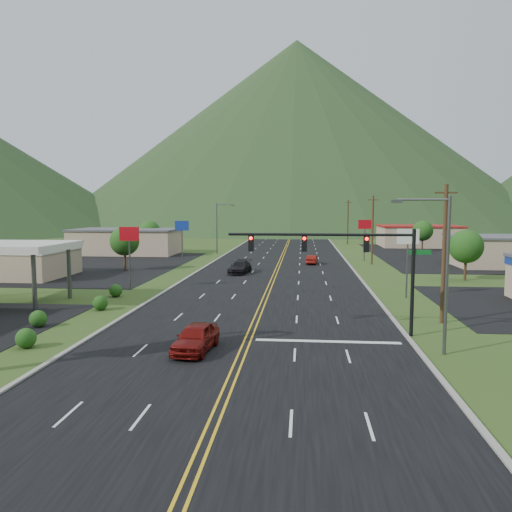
# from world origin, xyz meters

# --- Properties ---
(ground) EXTENTS (500.00, 500.00, 0.00)m
(ground) POSITION_xyz_m (0.00, 0.00, 0.00)
(ground) COLOR #2E4418
(ground) RESTS_ON ground
(road) EXTENTS (20.00, 460.00, 0.04)m
(road) POSITION_xyz_m (0.00, 0.00, 0.00)
(road) COLOR black
(road) RESTS_ON ground
(curb_east) EXTENTS (0.30, 460.00, 0.14)m
(curb_east) POSITION_xyz_m (10.15, 0.00, 0.00)
(curb_east) COLOR gray
(curb_east) RESTS_ON ground
(traffic_signal) EXTENTS (13.10, 0.43, 7.00)m
(traffic_signal) POSITION_xyz_m (6.48, 14.00, 5.33)
(traffic_signal) COLOR black
(traffic_signal) RESTS_ON ground
(streetlight_east) EXTENTS (3.28, 0.25, 9.00)m
(streetlight_east) POSITION_xyz_m (11.18, 10.00, 5.18)
(streetlight_east) COLOR #59595E
(streetlight_east) RESTS_ON ground
(streetlight_west) EXTENTS (3.28, 0.25, 9.00)m
(streetlight_west) POSITION_xyz_m (-11.68, 70.00, 5.18)
(streetlight_west) COLOR #59595E
(streetlight_west) RESTS_ON ground
(gas_canopy) EXTENTS (10.00, 8.00, 5.30)m
(gas_canopy) POSITION_xyz_m (-22.00, 22.00, 4.87)
(gas_canopy) COLOR white
(gas_canopy) RESTS_ON ground
(building_west_mid) EXTENTS (14.40, 10.40, 4.10)m
(building_west_mid) POSITION_xyz_m (-32.00, 38.00, 2.27)
(building_west_mid) COLOR tan
(building_west_mid) RESTS_ON ground
(building_west_far) EXTENTS (18.40, 11.40, 4.50)m
(building_west_far) POSITION_xyz_m (-28.00, 68.00, 2.26)
(building_west_far) COLOR tan
(building_west_far) RESTS_ON ground
(building_east_mid) EXTENTS (14.40, 11.40, 4.30)m
(building_east_mid) POSITION_xyz_m (32.00, 55.00, 2.16)
(building_east_mid) COLOR tan
(building_east_mid) RESTS_ON ground
(building_east_far) EXTENTS (16.40, 12.40, 4.50)m
(building_east_far) POSITION_xyz_m (28.00, 90.00, 2.26)
(building_east_far) COLOR tan
(building_east_far) RESTS_ON ground
(pole_sign_west_a) EXTENTS (2.00, 0.18, 6.40)m
(pole_sign_west_a) POSITION_xyz_m (-14.00, 30.00, 5.05)
(pole_sign_west_a) COLOR #59595E
(pole_sign_west_a) RESTS_ON ground
(pole_sign_west_b) EXTENTS (2.00, 0.18, 6.40)m
(pole_sign_west_b) POSITION_xyz_m (-14.00, 52.00, 5.05)
(pole_sign_west_b) COLOR #59595E
(pole_sign_west_b) RESTS_ON ground
(pole_sign_east_a) EXTENTS (2.00, 0.18, 6.40)m
(pole_sign_east_a) POSITION_xyz_m (13.00, 28.00, 5.05)
(pole_sign_east_a) COLOR #59595E
(pole_sign_east_a) RESTS_ON ground
(pole_sign_east_b) EXTENTS (2.00, 0.18, 6.40)m
(pole_sign_east_b) POSITION_xyz_m (13.00, 60.00, 5.05)
(pole_sign_east_b) COLOR #59595E
(pole_sign_east_b) RESTS_ON ground
(tree_west_a) EXTENTS (3.84, 3.84, 5.82)m
(tree_west_a) POSITION_xyz_m (-20.00, 45.00, 3.89)
(tree_west_a) COLOR #382314
(tree_west_a) RESTS_ON ground
(tree_west_b) EXTENTS (3.84, 3.84, 5.82)m
(tree_west_b) POSITION_xyz_m (-25.00, 72.00, 3.89)
(tree_west_b) COLOR #382314
(tree_west_b) RESTS_ON ground
(tree_east_a) EXTENTS (3.84, 3.84, 5.82)m
(tree_east_a) POSITION_xyz_m (22.00, 40.00, 3.89)
(tree_east_a) COLOR #382314
(tree_east_a) RESTS_ON ground
(tree_east_b) EXTENTS (3.84, 3.84, 5.82)m
(tree_east_b) POSITION_xyz_m (26.00, 78.00, 3.89)
(tree_east_b) COLOR #382314
(tree_east_b) RESTS_ON ground
(utility_pole_a) EXTENTS (1.60, 0.28, 10.00)m
(utility_pole_a) POSITION_xyz_m (13.50, 18.00, 5.13)
(utility_pole_a) COLOR #382314
(utility_pole_a) RESTS_ON ground
(utility_pole_b) EXTENTS (1.60, 0.28, 10.00)m
(utility_pole_b) POSITION_xyz_m (13.50, 55.00, 5.13)
(utility_pole_b) COLOR #382314
(utility_pole_b) RESTS_ON ground
(utility_pole_c) EXTENTS (1.60, 0.28, 10.00)m
(utility_pole_c) POSITION_xyz_m (13.50, 95.00, 5.13)
(utility_pole_c) COLOR #382314
(utility_pole_c) RESTS_ON ground
(utility_pole_d) EXTENTS (1.60, 0.28, 10.00)m
(utility_pole_d) POSITION_xyz_m (13.50, 135.00, 5.13)
(utility_pole_d) COLOR #382314
(utility_pole_d) RESTS_ON ground
(mountain_n) EXTENTS (220.00, 220.00, 85.00)m
(mountain_n) POSITION_xyz_m (0.00, 220.00, 42.50)
(mountain_n) COLOR #1B3418
(mountain_n) RESTS_ON ground
(car_red_near) EXTENTS (2.37, 4.89, 1.61)m
(car_red_near) POSITION_xyz_m (-2.74, 9.19, 0.80)
(car_red_near) COLOR maroon
(car_red_near) RESTS_ON ground
(car_dark_mid) EXTENTS (2.85, 5.55, 1.54)m
(car_dark_mid) POSITION_xyz_m (-4.47, 43.38, 0.77)
(car_dark_mid) COLOR black
(car_dark_mid) RESTS_ON ground
(car_red_far) EXTENTS (1.86, 4.06, 1.29)m
(car_red_far) POSITION_xyz_m (4.82, 54.59, 0.65)
(car_red_far) COLOR maroon
(car_red_far) RESTS_ON ground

